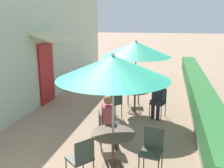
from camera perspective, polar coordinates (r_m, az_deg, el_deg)
The scene contains 16 objects.
cafe_facade_wall at distance 9.40m, azimuth -14.63°, elevation 9.18°, with size 0.98×12.06×4.20m.
planter_hedge at distance 8.70m, azimuth 18.90°, elevation -1.92°, with size 0.60×11.06×1.01m.
patio_table_near at distance 5.03m, azimuth 0.23°, elevation -12.91°, with size 0.85×0.85×0.72m.
patio_umbrella_near at distance 4.55m, azimuth 0.25°, elevation 3.81°, with size 2.11×2.11×2.29m.
cafe_chair_near_left at distance 5.72m, azimuth -1.66°, elevation -9.77°, with size 0.52×0.52×0.87m.
seated_patron_near_left at distance 5.66m, azimuth -0.53°, elevation -8.13°, with size 0.49×0.44×1.25m.
cafe_chair_near_right at distance 4.61m, azimuth -6.97°, elevation -16.20°, with size 0.56×0.56×0.87m.
cafe_chair_near_back at distance 4.91m, azimuth 9.18°, elevation -14.23°, with size 0.46×0.46×0.87m.
patio_table_mid at distance 7.86m, azimuth 5.25°, elevation -2.79°, with size 0.85×0.85×0.72m.
patio_umbrella_mid at distance 7.57m, azimuth 5.50°, elevation 7.93°, with size 2.11×2.11×2.29m.
cafe_chair_mid_left at distance 8.60m, azimuth 4.41°, elevation -1.50°, with size 0.47×0.47×0.87m.
cafe_chair_mid_right at distance 7.43m, azimuth 0.64°, elevation -4.02°, with size 0.56×0.56×0.87m.
seated_patron_mid_right at distance 7.47m, azimuth 0.22°, elevation -2.54°, with size 0.51×0.51×1.25m.
cafe_chair_mid_back at distance 7.65m, azimuth 10.66°, elevation -3.71°, with size 0.51×0.51×0.87m.
seated_patron_mid_back at distance 7.50m, azimuth 10.41°, elevation -2.70°, with size 0.43×0.48×1.25m.
coffee_cup_mid at distance 7.88m, azimuth 5.80°, elevation -1.09°, with size 0.07×0.07×0.09m.
Camera 1 is at (1.79, -2.41, 2.84)m, focal length 40.00 mm.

